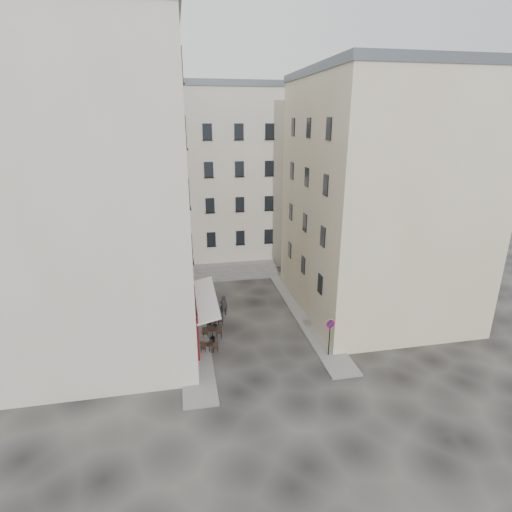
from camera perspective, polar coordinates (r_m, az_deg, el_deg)
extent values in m
plane|color=black|center=(29.80, 0.15, -11.42)|extent=(90.00, 90.00, 0.00)
cube|color=slate|center=(32.86, -9.04, -8.51)|extent=(2.00, 22.00, 0.12)
cube|color=slate|center=(33.35, 6.81, -7.96)|extent=(2.00, 18.00, 0.12)
cube|color=#C0B5A3|center=(29.22, -21.90, 7.60)|extent=(12.00, 16.00, 20.00)
cube|color=#4F555B|center=(29.28, -24.64, 27.72)|extent=(12.20, 16.20, 0.60)
cube|color=#C3B191|center=(33.23, 17.14, 7.56)|extent=(12.00, 14.00, 18.00)
cube|color=#4F555B|center=(32.85, 18.82, 23.65)|extent=(12.20, 14.20, 0.60)
cube|color=#C0B5A3|center=(44.85, -5.94, 11.00)|extent=(18.00, 10.00, 18.00)
cube|color=#4F555B|center=(44.57, -6.37, 22.93)|extent=(18.20, 10.20, 0.60)
cube|color=#4B0A11|center=(29.42, -8.80, -8.21)|extent=(0.25, 7.00, 3.50)
cube|color=black|center=(29.58, -8.68, -8.81)|extent=(0.06, 3.85, 2.00)
cube|color=white|center=(28.93, -7.28, -5.99)|extent=(1.58, 7.30, 0.41)
cube|color=slate|center=(40.35, -3.14, -2.91)|extent=(9.00, 1.80, 0.20)
cube|color=slate|center=(40.69, -3.24, -2.42)|extent=(9.00, 1.80, 0.20)
cube|color=slate|center=(41.04, -3.33, -1.94)|extent=(9.00, 1.80, 0.20)
cube|color=slate|center=(41.39, -3.42, -1.46)|extent=(9.00, 1.80, 0.20)
cylinder|color=black|center=(28.34, -6.05, -12.21)|extent=(0.10, 0.10, 0.90)
sphere|color=black|center=(28.10, -6.08, -11.39)|extent=(0.12, 0.12, 0.12)
cylinder|color=black|center=(31.39, -6.65, -8.96)|extent=(0.10, 0.10, 0.90)
sphere|color=black|center=(31.18, -6.69, -8.19)|extent=(0.12, 0.12, 0.12)
cylinder|color=black|center=(34.52, -7.14, -6.29)|extent=(0.10, 0.10, 0.90)
sphere|color=black|center=(34.33, -7.17, -5.58)|extent=(0.12, 0.12, 0.12)
cylinder|color=black|center=(27.30, 10.44, -11.51)|extent=(0.07, 0.07, 2.73)
cylinder|color=red|center=(26.77, 10.58, -9.49)|extent=(0.63, 0.11, 0.63)
cylinder|color=navy|center=(26.75, 10.60, -9.52)|extent=(0.46, 0.10, 0.46)
cube|color=red|center=(26.73, 10.62, -9.54)|extent=(0.37, 0.07, 0.37)
cylinder|color=black|center=(28.07, -6.65, -13.49)|extent=(0.33, 0.33, 0.02)
cylinder|color=black|center=(27.91, -6.67, -12.96)|extent=(0.05, 0.05, 0.65)
cylinder|color=black|center=(27.76, -6.70, -12.43)|extent=(0.56, 0.56, 0.04)
cube|color=black|center=(27.91, -5.80, -12.81)|extent=(0.35, 0.35, 0.83)
cube|color=black|center=(27.95, -7.57, -12.84)|extent=(0.35, 0.35, 0.83)
cylinder|color=black|center=(29.64, -6.23, -11.56)|extent=(0.39, 0.39, 0.02)
cylinder|color=black|center=(29.47, -6.25, -10.96)|extent=(0.05, 0.05, 0.76)
cylinder|color=black|center=(29.30, -6.28, -10.37)|extent=(0.65, 0.65, 0.04)
cube|color=black|center=(29.47, -5.30, -10.79)|extent=(0.41, 0.41, 0.97)
cube|color=black|center=(29.51, -7.23, -10.83)|extent=(0.41, 0.41, 0.97)
cylinder|color=black|center=(31.31, -5.88, -9.80)|extent=(0.35, 0.35, 0.02)
cylinder|color=black|center=(31.16, -5.90, -9.28)|extent=(0.05, 0.05, 0.68)
cylinder|color=black|center=(31.01, -5.92, -8.77)|extent=(0.58, 0.58, 0.04)
cube|color=black|center=(31.17, -5.09, -9.14)|extent=(0.37, 0.37, 0.88)
cube|color=black|center=(31.19, -6.73, -9.18)|extent=(0.37, 0.37, 0.88)
cylinder|color=black|center=(32.60, -6.99, -8.63)|extent=(0.34, 0.34, 0.02)
cylinder|color=black|center=(32.46, -7.01, -8.14)|extent=(0.05, 0.05, 0.65)
cylinder|color=black|center=(32.32, -7.04, -7.67)|extent=(0.56, 0.56, 0.04)
cube|color=black|center=(32.46, -6.27, -8.02)|extent=(0.36, 0.36, 0.84)
cube|color=black|center=(32.50, -7.78, -8.05)|extent=(0.36, 0.36, 0.84)
cylinder|color=black|center=(33.31, -6.73, -7.98)|extent=(0.35, 0.35, 0.02)
cylinder|color=black|center=(33.17, -6.75, -7.49)|extent=(0.05, 0.05, 0.68)
cylinder|color=black|center=(33.03, -6.77, -7.00)|extent=(0.58, 0.58, 0.04)
cube|color=black|center=(33.17, -5.99, -7.36)|extent=(0.37, 0.37, 0.88)
cube|color=black|center=(33.21, -7.52, -7.39)|extent=(0.37, 0.37, 0.88)
imported|color=black|center=(32.56, -4.65, -7.03)|extent=(0.62, 0.41, 1.70)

